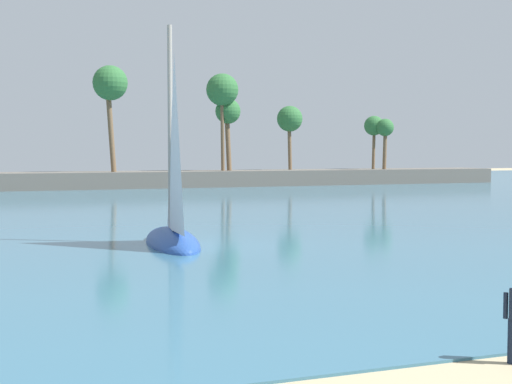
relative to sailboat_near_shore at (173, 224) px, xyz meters
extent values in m
cube|color=#386B84|center=(-2.87, 34.32, -0.93)|extent=(220.00, 104.60, 0.06)
cube|color=#605B54|center=(-2.87, 46.62, -0.06)|extent=(107.19, 6.00, 1.80)
cylinder|color=brown|center=(36.65, 45.45, 3.35)|extent=(0.67, 0.63, 5.05)
sphere|color=#2D6633|center=(36.65, 45.45, 5.85)|extent=(2.10, 2.10, 2.10)
cylinder|color=brown|center=(17.26, 46.69, 4.17)|extent=(0.77, 0.79, 6.69)
sphere|color=#2D6633|center=(17.26, 46.69, 7.50)|extent=(2.84, 2.84, 2.84)
cylinder|color=brown|center=(35.93, 46.86, 3.47)|extent=(0.60, 0.62, 5.29)
sphere|color=#2D6633|center=(35.93, 46.86, 6.10)|extent=(2.39, 2.39, 2.39)
cylinder|color=brown|center=(25.04, 47.35, 3.82)|extent=(0.55, 0.52, 5.97)
sphere|color=#2D6633|center=(25.04, 47.35, 6.80)|extent=(3.01, 3.01, 3.01)
cylinder|color=brown|center=(4.12, 46.05, 5.50)|extent=(1.04, 0.93, 9.37)
sphere|color=#2D6633|center=(4.12, 46.05, 10.17)|extent=(3.66, 3.66, 3.66)
cylinder|color=brown|center=(16.36, 45.88, 5.32)|extent=(0.62, 0.81, 8.98)
sphere|color=#2D6633|center=(16.36, 45.88, 9.81)|extent=(3.57, 3.57, 3.57)
cylinder|color=#141E33|center=(2.31, -18.41, -0.53)|extent=(0.15, 0.15, 0.86)
cylinder|color=#141E33|center=(2.22, -18.33, 0.15)|extent=(0.09, 0.09, 0.50)
ellipsoid|color=#234793|center=(0.01, 0.15, -0.90)|extent=(2.55, 7.04, 1.38)
cylinder|color=gray|center=(0.03, 0.50, 4.11)|extent=(0.21, 0.21, 8.64)
pyramid|color=silver|center=(-0.05, -0.68, 3.46)|extent=(0.42, 3.12, 7.34)
camera|label=1|loc=(-6.80, -29.26, 3.11)|focal=49.59mm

